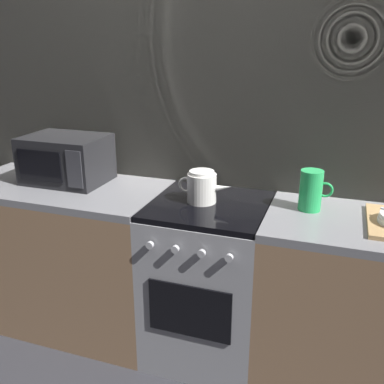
% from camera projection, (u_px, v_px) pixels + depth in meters
% --- Properties ---
extents(ground_plane, '(8.00, 8.00, 0.00)m').
position_uv_depth(ground_plane, '(207.00, 348.00, 2.52)').
color(ground_plane, '#2D2D33').
extents(back_wall, '(3.60, 0.05, 2.40)m').
position_uv_depth(back_wall, '(227.00, 133.00, 2.41)').
color(back_wall, '#B2AD9E').
rests_on(back_wall, ground_plane).
extents(counter_left, '(1.20, 0.60, 0.90)m').
position_uv_depth(counter_left, '(67.00, 255.00, 2.65)').
color(counter_left, '#997251').
rests_on(counter_left, ground_plane).
extents(stove_unit, '(0.60, 0.63, 0.90)m').
position_uv_depth(stove_unit, '(208.00, 280.00, 2.37)').
color(stove_unit, '#9E9EA3').
rests_on(stove_unit, ground_plane).
extents(microwave, '(0.46, 0.35, 0.27)m').
position_uv_depth(microwave, '(66.00, 159.00, 2.52)').
color(microwave, black).
rests_on(microwave, counter_left).
extents(kettle, '(0.28, 0.15, 0.17)m').
position_uv_depth(kettle, '(202.00, 187.00, 2.22)').
color(kettle, white).
rests_on(kettle, stove_unit).
extents(pitcher, '(0.16, 0.11, 0.20)m').
position_uv_depth(pitcher, '(311.00, 190.00, 2.11)').
color(pitcher, green).
rests_on(pitcher, counter_right).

